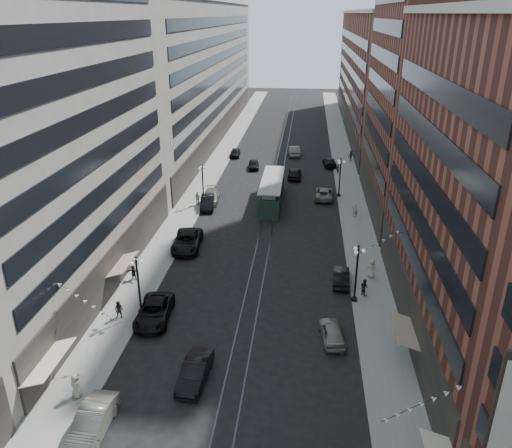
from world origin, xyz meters
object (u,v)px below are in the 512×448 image
at_px(pedestrian_8, 355,210).
at_px(pedestrian_2, 119,310).
at_px(car_7, 187,241).
at_px(car_13, 254,164).
at_px(pedestrian_9, 351,156).
at_px(pedestrian_extra_1, 372,268).
at_px(car_9, 235,153).
at_px(car_12, 329,162).
at_px(pedestrian_1, 76,386).
at_px(car_extra_1, 295,173).
at_px(lamppost_se_far, 357,272).
at_px(lamppost_se_mid, 340,176).
at_px(car_14, 294,151).
at_px(car_5, 195,371).
at_px(pedestrian_5, 133,272).
at_px(lamppost_sw_mid, 203,183).
at_px(pedestrian_6, 198,198).
at_px(car_8, 211,196).
at_px(lamppost_sw_far, 138,284).
at_px(car_extra_0, 208,202).
at_px(car_11, 324,193).
at_px(car_10, 341,277).
at_px(car_4, 332,332).
at_px(car_1, 92,423).
at_px(streetcar, 272,193).
at_px(pedestrian_7, 364,287).
at_px(car_2, 154,312).

bearing_deg(pedestrian_8, pedestrian_2, 50.57).
bearing_deg(car_7, car_13, 78.17).
bearing_deg(pedestrian_9, car_13, 176.55).
bearing_deg(car_7, pedestrian_extra_1, -18.53).
xyz_separation_m(car_9, car_12, (16.80, -4.36, -0.01)).
distance_m(pedestrian_1, car_extra_1, 51.94).
bearing_deg(car_12, lamppost_se_far, 85.37).
height_order(lamppost_se_mid, car_14, lamppost_se_mid).
bearing_deg(car_5, pedestrian_5, 127.44).
xyz_separation_m(lamppost_sw_mid, car_14, (11.40, 26.71, -2.21)).
distance_m(pedestrian_6, pedestrian_8, 20.85).
distance_m(lamppost_se_far, car_8, 30.12).
bearing_deg(car_14, car_12, 128.53).
xyz_separation_m(car_8, pedestrian_6, (-1.49, -1.82, 0.30)).
relative_size(lamppost_sw_far, pedestrian_5, 3.62).
bearing_deg(car_12, lamppost_sw_mid, 43.60).
distance_m(car_extra_0, pedestrian_extra_1, 26.17).
bearing_deg(pedestrian_extra_1, lamppost_sw_mid, -19.66).
relative_size(car_9, car_extra_1, 0.84).
height_order(car_11, car_extra_0, car_extra_0).
bearing_deg(pedestrian_2, car_10, 23.04).
bearing_deg(car_4, lamppost_sw_mid, -67.86).
height_order(car_8, car_12, car_8).
height_order(car_13, car_extra_1, car_extra_1).
xyz_separation_m(car_10, car_13, (-12.46, 37.36, 0.01)).
bearing_deg(lamppost_sw_mid, pedestrian_8, -7.83).
distance_m(car_11, car_extra_0, 16.36).
bearing_deg(car_extra_1, pedestrian_extra_1, 105.97).
xyz_separation_m(car_5, car_12, (11.18, 55.16, -0.08)).
distance_m(car_12, pedestrian_6, 27.80).
relative_size(car_9, car_11, 0.78).
distance_m(car_10, pedestrian_5, 20.05).
bearing_deg(lamppost_sw_mid, car_13, 74.31).
distance_m(car_1, car_7, 26.46).
relative_size(streetcar, pedestrian_2, 7.90).
relative_size(lamppost_se_far, car_extra_0, 1.10).
xyz_separation_m(car_14, car_extra_1, (0.51, -13.71, -0.03)).
bearing_deg(pedestrian_extra_1, pedestrian_6, -17.96).
distance_m(car_1, car_9, 64.90).
height_order(pedestrian_9, car_extra_1, pedestrian_9).
distance_m(pedestrian_1, pedestrian_7, 25.64).
height_order(car_2, car_4, car_2).
xyz_separation_m(car_7, pedestrian_8, (19.11, 10.87, 0.17)).
xyz_separation_m(car_4, pedestrian_7, (3.17, 7.05, 0.22)).
bearing_deg(car_12, car_1, 69.10).
bearing_deg(pedestrian_1, pedestrian_8, -104.45).
relative_size(lamppost_sw_far, car_5, 1.15).
bearing_deg(pedestrian_2, car_14, 76.45).
height_order(car_9, car_extra_0, car_extra_0).
bearing_deg(pedestrian_1, car_13, -79.24).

